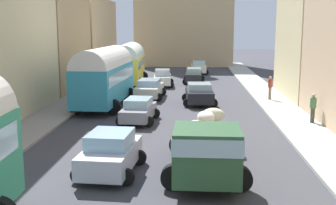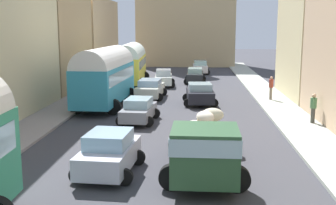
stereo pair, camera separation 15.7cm
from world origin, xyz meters
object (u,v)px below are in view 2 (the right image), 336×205
(car_3, at_px, (109,153))
(pedestrian_4, at_px, (271,87))
(cargo_truck_0, at_px, (204,146))
(car_6, at_px, (164,78))
(parked_bus_2, at_px, (130,62))
(pedestrian_3, at_px, (313,107))
(parked_bus_1, at_px, (105,75))
(car_0, at_px, (200,94))
(car_2, at_px, (200,67))
(car_4, at_px, (139,110))
(car_1, at_px, (195,75))
(car_5, at_px, (150,89))

(car_3, xyz_separation_m, pedestrian_4, (8.73, 16.30, 0.28))
(cargo_truck_0, distance_m, car_6, 24.29)
(parked_bus_2, relative_size, pedestrian_3, 4.90)
(parked_bus_1, xyz_separation_m, cargo_truck_0, (6.53, -13.45, -1.05))
(cargo_truck_0, bearing_deg, car_0, 90.20)
(parked_bus_2, relative_size, pedestrian_4, 4.69)
(car_2, bearing_deg, pedestrian_4, -74.60)
(car_0, xyz_separation_m, pedestrian_3, (6.26, -6.09, 0.26))
(car_4, distance_m, pedestrian_4, 11.59)
(car_3, bearing_deg, car_1, 83.24)
(car_3, distance_m, car_5, 17.12)
(car_0, height_order, car_5, car_0)
(car_5, bearing_deg, pedestrian_4, -5.20)
(car_5, bearing_deg, car_6, 85.55)
(pedestrian_3, bearing_deg, car_6, 122.05)
(car_3, height_order, pedestrian_3, pedestrian_3)
(car_3, xyz_separation_m, car_5, (-0.32, 17.12, -0.05))
(pedestrian_3, bearing_deg, car_3, -138.54)
(car_5, bearing_deg, pedestrian_3, -40.20)
(car_0, relative_size, car_4, 1.00)
(parked_bus_1, xyz_separation_m, car_2, (6.64, 21.44, -1.45))
(car_2, distance_m, car_6, 11.38)
(car_2, bearing_deg, parked_bus_2, -123.39)
(car_0, relative_size, car_5, 0.87)
(parked_bus_2, distance_m, car_4, 16.14)
(car_0, height_order, car_4, car_0)
(cargo_truck_0, distance_m, pedestrian_3, 10.78)
(car_4, bearing_deg, pedestrian_4, 40.62)
(parked_bus_2, bearing_deg, car_2, 56.61)
(pedestrian_4, bearing_deg, car_1, 119.31)
(car_5, relative_size, car_6, 1.16)
(car_1, relative_size, pedestrian_3, 2.39)
(cargo_truck_0, relative_size, car_0, 1.82)
(parked_bus_2, bearing_deg, pedestrian_3, -51.32)
(parked_bus_2, xyz_separation_m, car_4, (2.95, -15.81, -1.43))
(car_3, distance_m, car_6, 23.86)
(parked_bus_2, distance_m, pedestrian_3, 20.46)
(car_5, xyz_separation_m, car_6, (0.52, 6.73, 0.03))
(car_1, distance_m, car_4, 17.82)
(car_1, bearing_deg, pedestrian_4, -60.69)
(parked_bus_2, xyz_separation_m, pedestrian_4, (11.75, -8.27, -1.05))
(car_2, bearing_deg, pedestrian_3, -76.86)
(car_1, relative_size, car_3, 1.14)
(parked_bus_1, xyz_separation_m, car_0, (6.48, 1.45, -1.47))
(car_5, bearing_deg, car_3, -88.94)
(car_2, height_order, pedestrian_3, pedestrian_3)
(parked_bus_2, xyz_separation_m, car_2, (6.68, 10.13, -1.36))
(car_0, xyz_separation_m, car_6, (-3.28, 9.15, 0.01))
(car_0, height_order, car_3, car_3)
(parked_bus_1, height_order, parked_bus_2, parked_bus_1)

